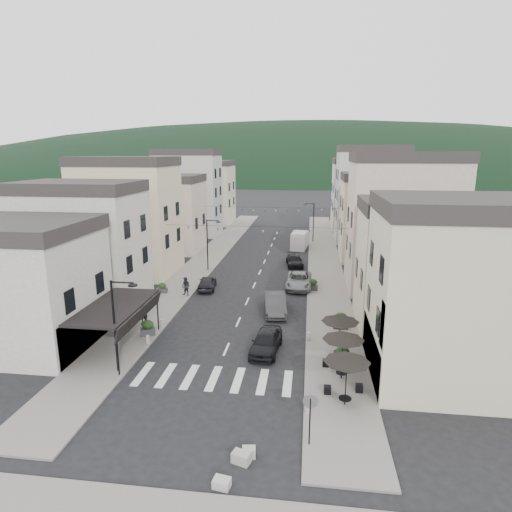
# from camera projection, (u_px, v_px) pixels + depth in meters

# --- Properties ---
(ground) EXTENTS (700.00, 700.00, 0.00)m
(ground) POSITION_uv_depth(u_px,v_px,m) (206.00, 396.00, 24.09)
(ground) COLOR black
(ground) RESTS_ON ground
(sidewalk_left) EXTENTS (4.00, 76.00, 0.12)m
(sidewalk_left) POSITION_uv_depth(u_px,v_px,m) (208.00, 257.00, 55.85)
(sidewalk_left) COLOR slate
(sidewalk_left) RESTS_ON ground
(sidewalk_right) EXTENTS (4.00, 76.00, 0.12)m
(sidewalk_right) POSITION_uv_depth(u_px,v_px,m) (324.00, 261.00, 54.02)
(sidewalk_right) COLOR slate
(sidewalk_right) RESTS_ON ground
(hill_backdrop) EXTENTS (640.00, 360.00, 70.00)m
(hill_backdrop) POSITION_uv_depth(u_px,v_px,m) (304.00, 172.00, 313.38)
(hill_backdrop) COLOR black
(hill_backdrop) RESTS_ON ground
(boutique_building) EXTENTS (12.00, 8.00, 8.00)m
(boutique_building) POSITION_uv_depth(u_px,v_px,m) (5.00, 291.00, 29.87)
(boutique_building) COLOR #ABA79D
(boutique_building) RESTS_ON ground
(bistro_building) EXTENTS (10.00, 8.00, 10.00)m
(bistro_building) POSITION_uv_depth(u_px,v_px,m) (462.00, 300.00, 25.00)
(bistro_building) COLOR beige
(bistro_building) RESTS_ON ground
(boutique_awning) EXTENTS (3.77, 7.50, 3.28)m
(boutique_awning) POSITION_uv_depth(u_px,v_px,m) (118.00, 308.00, 29.07)
(boutique_awning) COLOR black
(boutique_awning) RESTS_ON ground
(buildings_row_left) EXTENTS (10.20, 54.16, 14.00)m
(buildings_row_left) POSITION_uv_depth(u_px,v_px,m) (169.00, 205.00, 60.83)
(buildings_row_left) COLOR #ABA79D
(buildings_row_left) RESTS_ON ground
(buildings_row_right) EXTENTS (10.20, 54.16, 14.50)m
(buildings_row_right) POSITION_uv_depth(u_px,v_px,m) (379.00, 208.00, 56.12)
(buildings_row_right) COLOR beige
(buildings_row_right) RESTS_ON ground
(cafe_terrace) EXTENTS (2.50, 8.10, 2.53)m
(cafe_terrace) POSITION_uv_depth(u_px,v_px,m) (343.00, 344.00, 25.30)
(cafe_terrace) COLOR black
(cafe_terrace) RESTS_ON ground
(streetlamp_left_near) EXTENTS (1.70, 0.56, 6.00)m
(streetlamp_left_near) POSITION_uv_depth(u_px,v_px,m) (118.00, 317.00, 25.86)
(streetlamp_left_near) COLOR black
(streetlamp_left_near) RESTS_ON ground
(streetlamp_left_far) EXTENTS (1.70, 0.56, 6.00)m
(streetlamp_left_far) POSITION_uv_depth(u_px,v_px,m) (210.00, 239.00, 49.01)
(streetlamp_left_far) COLOR black
(streetlamp_left_far) RESTS_ON ground
(streetlamp_right_far) EXTENTS (1.70, 0.56, 6.00)m
(streetlamp_right_far) POSITION_uv_depth(u_px,v_px,m) (312.00, 218.00, 64.94)
(streetlamp_right_far) COLOR black
(streetlamp_right_far) RESTS_ON ground
(traffic_sign) EXTENTS (0.70, 0.07, 2.70)m
(traffic_sign) POSITION_uv_depth(u_px,v_px,m) (310.00, 410.00, 19.55)
(traffic_sign) COLOR black
(traffic_sign) RESTS_ON ground
(bollards) EXTENTS (11.66, 10.26, 0.60)m
(bollards) POSITION_uv_depth(u_px,v_px,m) (225.00, 347.00, 29.30)
(bollards) COLOR gray
(bollards) RESTS_ON ground
(bunting_near) EXTENTS (19.00, 0.28, 0.62)m
(bunting_near) POSITION_uv_depth(u_px,v_px,m) (255.00, 230.00, 43.98)
(bunting_near) COLOR black
(bunting_near) RESTS_ON ground
(bunting_far) EXTENTS (19.00, 0.28, 0.62)m
(bunting_far) POSITION_uv_depth(u_px,v_px,m) (270.00, 210.00, 59.41)
(bunting_far) COLOR black
(bunting_far) RESTS_ON ground
(parked_car_a) EXTENTS (2.21, 4.61, 1.52)m
(parked_car_a) POSITION_uv_depth(u_px,v_px,m) (266.00, 341.00, 29.36)
(parked_car_a) COLOR black
(parked_car_a) RESTS_ON ground
(parked_car_b) EXTENTS (2.37, 5.18, 1.65)m
(parked_car_b) POSITION_uv_depth(u_px,v_px,m) (275.00, 304.00, 36.55)
(parked_car_b) COLOR #2E2E30
(parked_car_b) RESTS_ON ground
(parked_car_c) EXTENTS (2.57, 5.49, 1.52)m
(parked_car_c) POSITION_uv_depth(u_px,v_px,m) (299.00, 280.00, 43.43)
(parked_car_c) COLOR gray
(parked_car_c) RESTS_ON ground
(parked_car_d) EXTENTS (2.45, 4.79, 1.33)m
(parked_car_d) POSITION_uv_depth(u_px,v_px,m) (295.00, 261.00, 51.66)
(parked_car_d) COLOR black
(parked_car_d) RESTS_ON ground
(parked_car_e) EXTENTS (2.07, 4.19, 1.37)m
(parked_car_e) POSITION_uv_depth(u_px,v_px,m) (207.00, 283.00, 42.88)
(parked_car_e) COLOR black
(parked_car_e) RESTS_ON ground
(delivery_van) EXTENTS (2.58, 5.25, 2.42)m
(delivery_van) POSITION_uv_depth(u_px,v_px,m) (300.00, 240.00, 61.40)
(delivery_van) COLOR silver
(delivery_van) RESTS_ON ground
(pedestrian_a) EXTENTS (0.72, 0.47, 1.97)m
(pedestrian_a) POSITION_uv_depth(u_px,v_px,m) (144.00, 312.00, 33.81)
(pedestrian_a) COLOR black
(pedestrian_a) RESTS_ON sidewalk_left
(pedestrian_b) EXTENTS (1.07, 0.96, 1.81)m
(pedestrian_b) POSITION_uv_depth(u_px,v_px,m) (186.00, 286.00, 40.56)
(pedestrian_b) COLOR #241F2A
(pedestrian_b) RESTS_ON sidewalk_left
(concrete_block_a) EXTENTS (0.92, 0.73, 0.50)m
(concrete_block_a) POSITION_uv_depth(u_px,v_px,m) (241.00, 458.00, 18.89)
(concrete_block_a) COLOR gray
(concrete_block_a) RESTS_ON ground
(concrete_block_b) EXTENTS (0.65, 0.52, 0.45)m
(concrete_block_b) POSITION_uv_depth(u_px,v_px,m) (249.00, 452.00, 19.27)
(concrete_block_b) COLOR #A09D98
(concrete_block_b) RESTS_ON ground
(concrete_block_c) EXTENTS (0.78, 0.61, 0.40)m
(concrete_block_c) POSITION_uv_depth(u_px,v_px,m) (222.00, 483.00, 17.50)
(concrete_block_c) COLOR #A8A7A0
(concrete_block_c) RESTS_ON ground
(planter_la) EXTENTS (1.20, 0.92, 1.19)m
(planter_la) POSITION_uv_depth(u_px,v_px,m) (148.00, 328.00, 31.79)
(planter_la) COLOR #2D2D30
(planter_la) RESTS_ON sidewalk_left
(planter_lb) EXTENTS (0.95, 0.59, 1.00)m
(planter_lb) POSITION_uv_depth(u_px,v_px,m) (162.00, 288.00, 41.49)
(planter_lb) COLOR #2F3032
(planter_lb) RESTS_ON sidewalk_left
(planter_ra) EXTENTS (1.05, 0.67, 1.11)m
(planter_ra) POSITION_uv_depth(u_px,v_px,m) (342.00, 355.00, 27.62)
(planter_ra) COLOR #303032
(planter_ra) RESTS_ON sidewalk_right
(planter_rb) EXTENTS (1.13, 0.63, 1.26)m
(planter_rb) POSITION_uv_depth(u_px,v_px,m) (341.00, 321.00, 33.05)
(planter_rb) COLOR #303032
(planter_rb) RESTS_ON sidewalk_right
(planter_rc) EXTENTS (1.03, 0.58, 1.13)m
(planter_rc) POSITION_uv_depth(u_px,v_px,m) (313.00, 285.00, 42.29)
(planter_rc) COLOR #333336
(planter_rc) RESTS_ON sidewalk_right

